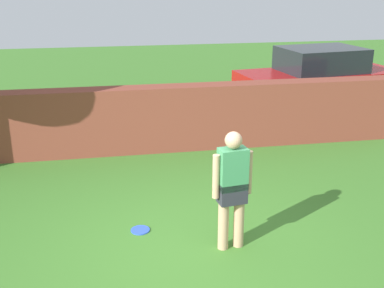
{
  "coord_description": "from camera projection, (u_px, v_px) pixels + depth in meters",
  "views": [
    {
      "loc": [
        -1.02,
        -5.45,
        3.44
      ],
      "look_at": [
        0.26,
        1.41,
        1.0
      ],
      "focal_mm": 45.16,
      "sensor_mm": 36.0,
      "label": 1
    }
  ],
  "objects": [
    {
      "name": "ground_plane",
      "position": [
        192.0,
        251.0,
        6.37
      ],
      "size": [
        40.0,
        40.0,
        0.0
      ],
      "primitive_type": "plane",
      "color": "#3D7528"
    },
    {
      "name": "brick_wall",
      "position": [
        81.0,
        123.0,
        9.61
      ],
      "size": [
        13.41,
        0.5,
        1.34
      ],
      "primitive_type": "cube",
      "color": "brown",
      "rests_on": "ground"
    },
    {
      "name": "person",
      "position": [
        232.0,
        185.0,
        6.19
      ],
      "size": [
        0.54,
        0.26,
        1.62
      ],
      "rotation": [
        0.0,
        0.0,
        0.13
      ],
      "color": "tan",
      "rests_on": "ground"
    },
    {
      "name": "car",
      "position": [
        319.0,
        81.0,
        12.5
      ],
      "size": [
        4.39,
        2.36,
        1.72
      ],
      "rotation": [
        0.0,
        0.0,
        3.28
      ],
      "color": "#A51111",
      "rests_on": "ground"
    },
    {
      "name": "frisbee_blue",
      "position": [
        140.0,
        230.0,
        6.88
      ],
      "size": [
        0.27,
        0.27,
        0.02
      ],
      "primitive_type": "cylinder",
      "color": "blue",
      "rests_on": "ground"
    }
  ]
}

